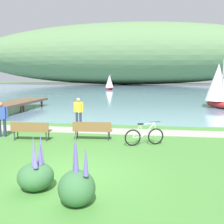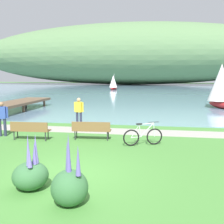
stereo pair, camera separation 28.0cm
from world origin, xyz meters
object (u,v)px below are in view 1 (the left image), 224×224
park_bench_further_along (92,129)px  bicycle_leaning_near_bench (144,136)px  sailboat_nearest_to_shore (218,85)px  park_bench_near_camera (31,129)px  person_on_the_grass (2,117)px  sailboat_mid_bay (109,82)px  person_at_shoreline (79,110)px

park_bench_further_along → bicycle_leaning_near_bench: bearing=-12.8°
sailboat_nearest_to_shore → park_bench_near_camera: bearing=-129.7°
park_bench_further_along → bicycle_leaning_near_bench: (2.42, -0.55, -0.12)m
park_bench_near_camera → person_on_the_grass: bearing=163.4°
bicycle_leaning_near_bench → sailboat_nearest_to_shore: sailboat_nearest_to_shore is taller
sailboat_nearest_to_shore → sailboat_mid_bay: (-14.48, 27.95, -0.53)m
bicycle_leaning_near_bench → person_at_shoreline: (-3.89, 3.42, 0.58)m
park_bench_near_camera → sailboat_mid_bay: size_ratio=0.56×
park_bench_further_along → person_on_the_grass: 4.56m
bicycle_leaning_near_bench → sailboat_nearest_to_shore: (6.33, 13.94, 1.70)m
sailboat_nearest_to_shore → sailboat_mid_bay: 31.49m
person_on_the_grass → sailboat_mid_bay: sailboat_mid_bay is taller
park_bench_further_along → person_at_shoreline: 3.26m
sailboat_mid_bay → person_at_shoreline: bearing=-83.7°
park_bench_near_camera → sailboat_mid_bay: (-2.93, 41.85, 1.05)m
bicycle_leaning_near_bench → sailboat_mid_bay: (-8.15, 41.89, 1.17)m
park_bench_further_along → sailboat_nearest_to_shore: bearing=56.8°
park_bench_near_camera → sailboat_nearest_to_shore: (11.55, 13.89, 1.57)m
park_bench_near_camera → park_bench_further_along: size_ratio=1.00×
bicycle_leaning_near_bench → person_on_the_grass: 7.00m
sailboat_mid_bay → park_bench_further_along: bearing=-82.1°
person_at_shoreline → sailboat_mid_bay: 38.71m
park_bench_near_camera → person_at_shoreline: size_ratio=1.06×
person_at_shoreline → sailboat_nearest_to_shore: (10.21, 10.52, 1.12)m
sailboat_mid_bay → sailboat_nearest_to_shore: bearing=-62.6°
park_bench_near_camera → person_at_shoreline: (1.34, 3.38, 0.46)m
person_at_shoreline → sailboat_nearest_to_shore: 14.70m
park_bench_near_camera → bicycle_leaning_near_bench: 5.23m
sailboat_nearest_to_shore → sailboat_mid_bay: sailboat_nearest_to_shore is taller
person_at_shoreline → bicycle_leaning_near_bench: bearing=-41.4°
park_bench_near_camera → park_bench_further_along: bearing=10.2°
park_bench_further_along → sailboat_nearest_to_shore: 16.07m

